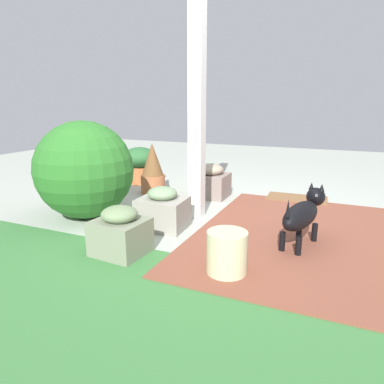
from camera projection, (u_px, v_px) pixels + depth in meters
ground_plane at (227, 218)px, 3.60m from camera, size 12.00×12.00×0.00m
brick_path at (304, 237)px, 3.07m from camera, size 1.80×2.40×0.02m
porch_pillar at (197, 90)px, 3.33m from camera, size 0.14×0.14×2.51m
stone_planter_nearest at (211, 182)px, 4.35m from camera, size 0.42×0.40×0.42m
stone_planter_mid at (163, 210)px, 3.27m from camera, size 0.45×0.39×0.40m
stone_planter_far at (120, 232)px, 2.71m from camera, size 0.41×0.38×0.39m
round_shrub at (84, 170)px, 3.52m from camera, size 0.98×0.98×0.98m
terracotta_pot_broad at (140, 162)px, 5.03m from camera, size 0.49×0.49×0.52m
terracotta_pot_spiky at (153, 170)px, 4.48m from camera, size 0.31×0.31×0.65m
dog at (303, 213)px, 2.84m from camera, size 0.32×0.70×0.48m
ceramic_urn at (227, 253)px, 2.39m from camera, size 0.28×0.28×0.31m
doormat at (297, 199)px, 4.25m from camera, size 0.71×0.40×0.03m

